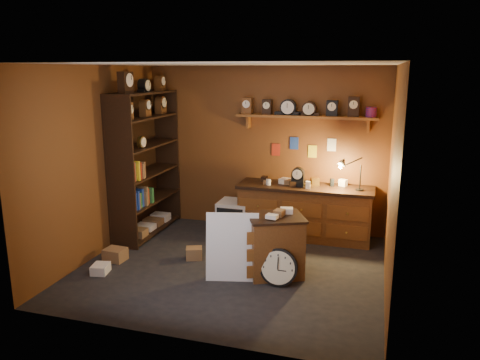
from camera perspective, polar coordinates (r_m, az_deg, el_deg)
name	(u,v)px	position (r m, az deg, el deg)	size (l,w,h in m)	color
floor	(232,267)	(6.50, -1.03, -10.60)	(4.00, 4.00, 0.00)	black
room_shell	(237,142)	(6.10, -0.39, 4.70)	(4.02, 3.62, 2.71)	brown
shelving_unit	(144,158)	(7.68, -11.67, 2.67)	(0.47, 1.60, 2.58)	black
workbench	(305,209)	(7.53, 7.89, -3.50)	(2.12, 0.66, 1.36)	brown
low_cabinet	(275,243)	(6.15, 4.33, -7.67)	(0.89, 0.83, 0.89)	brown
big_round_clock	(278,267)	(5.94, 4.71, -10.57)	(0.48, 0.16, 0.48)	black
white_panel	(232,278)	(6.18, -0.93, -11.90)	(0.67, 0.03, 0.89)	silver
mini_fridge	(234,217)	(7.76, -0.69, -4.48)	(0.51, 0.53, 0.53)	silver
floor_box_a	(115,255)	(6.91, -14.97, -8.77)	(0.29, 0.24, 0.18)	olive
floor_box_b	(101,269)	(6.57, -16.64, -10.32)	(0.20, 0.24, 0.12)	white
floor_box_c	(194,253)	(6.77, -5.61, -8.88)	(0.22, 0.19, 0.17)	olive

